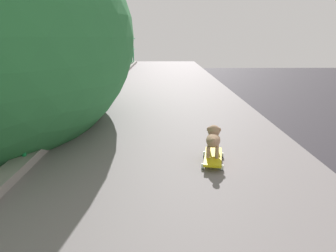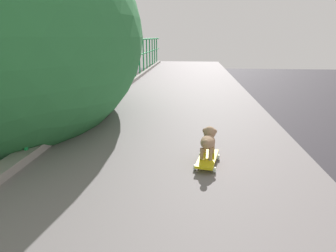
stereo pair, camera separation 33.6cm
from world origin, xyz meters
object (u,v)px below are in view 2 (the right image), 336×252
(car_yellow_cab_fifth, at_px, (48,179))
(city_bus, at_px, (82,93))
(toy_skateboard, at_px, (207,159))
(small_dog, at_px, (208,139))

(car_yellow_cab_fifth, height_order, city_bus, city_bus)
(car_yellow_cab_fifth, bearing_deg, toy_skateboard, -50.35)
(car_yellow_cab_fifth, relative_size, small_dog, 12.98)
(car_yellow_cab_fifth, distance_m, small_dog, 10.55)
(toy_skateboard, xyz_separation_m, small_dog, (0.01, 0.07, 0.18))
(city_bus, height_order, small_dog, small_dog)
(city_bus, distance_m, toy_skateboard, 22.28)
(toy_skateboard, height_order, small_dog, small_dog)
(toy_skateboard, bearing_deg, small_dog, 85.11)
(car_yellow_cab_fifth, height_order, toy_skateboard, toy_skateboard)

